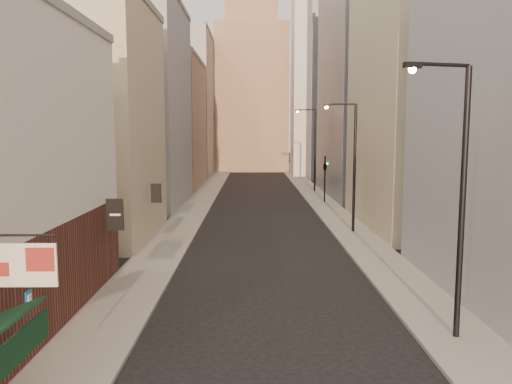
# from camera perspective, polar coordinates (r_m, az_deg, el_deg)

# --- Properties ---
(sidewalk_left) EXTENTS (3.00, 140.00, 0.15)m
(sidewalk_left) POSITION_cam_1_polar(r_m,az_deg,el_deg) (64.71, -5.41, 0.24)
(sidewalk_left) COLOR gray
(sidewalk_left) RESTS_ON ground
(sidewalk_right) EXTENTS (3.00, 140.00, 0.15)m
(sidewalk_right) POSITION_cam_1_polar(r_m,az_deg,el_deg) (64.88, 6.11, 0.25)
(sidewalk_right) COLOR gray
(sidewalk_right) RESTS_ON ground
(left_bldg_beige) EXTENTS (8.00, 12.00, 16.00)m
(left_bldg_beige) POSITION_cam_1_polar(r_m,az_deg,el_deg) (36.77, -18.19, 7.38)
(left_bldg_beige) COLOR #C0B490
(left_bldg_beige) RESTS_ON ground
(left_bldg_grey) EXTENTS (8.00, 16.00, 20.00)m
(left_bldg_grey) POSITION_cam_1_polar(r_m,az_deg,el_deg) (52.31, -12.88, 9.46)
(left_bldg_grey) COLOR gray
(left_bldg_grey) RESTS_ON ground
(left_bldg_tan) EXTENTS (8.00, 18.00, 17.00)m
(left_bldg_tan) POSITION_cam_1_polar(r_m,az_deg,el_deg) (69.94, -9.66, 7.58)
(left_bldg_tan) COLOR #9F7B5D
(left_bldg_tan) RESTS_ON ground
(left_bldg_wingrid) EXTENTS (8.00, 20.00, 24.00)m
(left_bldg_wingrid) POSITION_cam_1_polar(r_m,az_deg,el_deg) (89.85, -7.64, 9.65)
(left_bldg_wingrid) COLOR gray
(left_bldg_wingrid) RESTS_ON ground
(right_bldg_beige) EXTENTS (8.00, 16.00, 20.00)m
(right_bldg_beige) POSITION_cam_1_polar(r_m,az_deg,el_deg) (41.19, 18.08, 10.07)
(right_bldg_beige) COLOR #C0B490
(right_bldg_beige) RESTS_ON ground
(right_bldg_wingrid) EXTENTS (8.00, 20.00, 26.00)m
(right_bldg_wingrid) POSITION_cam_1_polar(r_m,az_deg,el_deg) (60.69, 12.09, 11.92)
(right_bldg_wingrid) COLOR gray
(right_bldg_wingrid) RESTS_ON ground
(highrise) EXTENTS (21.00, 23.00, 51.20)m
(highrise) POSITION_cam_1_polar(r_m,az_deg,el_deg) (90.92, 12.19, 18.21)
(highrise) COLOR gray
(highrise) RESTS_ON ground
(clock_tower) EXTENTS (14.00, 14.00, 44.90)m
(clock_tower) POSITION_cam_1_polar(r_m,az_deg,el_deg) (101.56, -0.50, 12.55)
(clock_tower) COLOR #9F7B5D
(clock_tower) RESTS_ON ground
(white_tower) EXTENTS (8.00, 8.00, 41.50)m
(white_tower) POSITION_cam_1_polar(r_m,az_deg,el_deg) (88.43, 6.85, 14.00)
(white_tower) COLOR silver
(white_tower) RESTS_ON ground
(streetlamp_near) EXTENTS (2.50, 0.82, 9.71)m
(streetlamp_near) POSITION_cam_1_polar(r_m,az_deg,el_deg) (18.52, 21.98, 0.54)
(streetlamp_near) COLOR black
(streetlamp_near) RESTS_ON ground
(streetlamp_mid) EXTENTS (2.47, 0.67, 9.52)m
(streetlamp_mid) POSITION_cam_1_polar(r_m,az_deg,el_deg) (37.08, 10.83, 3.62)
(streetlamp_mid) COLOR black
(streetlamp_mid) RESTS_ON ground
(streetlamp_far) EXTENTS (2.59, 1.11, 10.32)m
(streetlamp_far) POSITION_cam_1_polar(r_m,az_deg,el_deg) (62.58, 6.53, 5.35)
(streetlamp_far) COLOR black
(streetlamp_far) RESTS_ON ground
(traffic_light_right) EXTENTS (0.80, 0.80, 5.00)m
(traffic_light_right) POSITION_cam_1_polar(r_m,az_deg,el_deg) (52.68, 7.89, 2.88)
(traffic_light_right) COLOR black
(traffic_light_right) RESTS_ON ground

